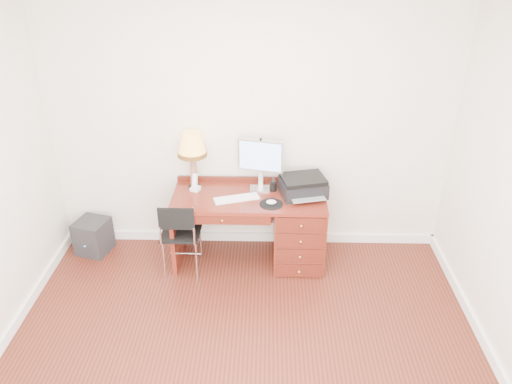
{
  "coord_description": "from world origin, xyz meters",
  "views": [
    {
      "loc": [
        0.18,
        -2.87,
        3.1
      ],
      "look_at": [
        0.07,
        1.2,
        0.9
      ],
      "focal_mm": 35.0,
      "sensor_mm": 36.0,
      "label": 1
    }
  ],
  "objects_px": {
    "leg_lamp": "(192,148)",
    "equipment_box": "(93,236)",
    "printer": "(303,186)",
    "phone": "(195,186)",
    "chair": "(180,230)",
    "monitor": "(260,159)",
    "desk": "(281,225)"
  },
  "relations": [
    {
      "from": "phone",
      "to": "equipment_box",
      "type": "distance_m",
      "value": 1.28
    },
    {
      "from": "leg_lamp",
      "to": "phone",
      "type": "xyz_separation_m",
      "value": [
        0.02,
        -0.07,
        -0.38
      ]
    },
    {
      "from": "printer",
      "to": "phone",
      "type": "bearing_deg",
      "value": 163.15
    },
    {
      "from": "leg_lamp",
      "to": "desk",
      "type": "bearing_deg",
      "value": -10.44
    },
    {
      "from": "monitor",
      "to": "chair",
      "type": "relative_size",
      "value": 0.65
    },
    {
      "from": "monitor",
      "to": "leg_lamp",
      "type": "bearing_deg",
      "value": -167.19
    },
    {
      "from": "leg_lamp",
      "to": "phone",
      "type": "distance_m",
      "value": 0.39
    },
    {
      "from": "desk",
      "to": "equipment_box",
      "type": "distance_m",
      "value": 2.0
    },
    {
      "from": "monitor",
      "to": "printer",
      "type": "bearing_deg",
      "value": -2.62
    },
    {
      "from": "equipment_box",
      "to": "phone",
      "type": "bearing_deg",
      "value": 15.98
    },
    {
      "from": "chair",
      "to": "equipment_box",
      "type": "distance_m",
      "value": 1.09
    },
    {
      "from": "monitor",
      "to": "equipment_box",
      "type": "height_order",
      "value": "monitor"
    },
    {
      "from": "printer",
      "to": "phone",
      "type": "xyz_separation_m",
      "value": [
        -1.06,
        0.06,
        -0.04
      ]
    },
    {
      "from": "printer",
      "to": "phone",
      "type": "relative_size",
      "value": 2.74
    },
    {
      "from": "desk",
      "to": "printer",
      "type": "bearing_deg",
      "value": 10.55
    },
    {
      "from": "chair",
      "to": "equipment_box",
      "type": "xyz_separation_m",
      "value": [
        -0.99,
        0.33,
        -0.3
      ]
    },
    {
      "from": "leg_lamp",
      "to": "chair",
      "type": "relative_size",
      "value": 0.74
    },
    {
      "from": "chair",
      "to": "printer",
      "type": "bearing_deg",
      "value": 13.2
    },
    {
      "from": "desk",
      "to": "chair",
      "type": "xyz_separation_m",
      "value": [
        -0.99,
        -0.24,
        0.07
      ]
    },
    {
      "from": "phone",
      "to": "equipment_box",
      "type": "bearing_deg",
      "value": -161.33
    },
    {
      "from": "desk",
      "to": "phone",
      "type": "bearing_deg",
      "value": 173.64
    },
    {
      "from": "monitor",
      "to": "leg_lamp",
      "type": "relative_size",
      "value": 0.88
    },
    {
      "from": "desk",
      "to": "printer",
      "type": "relative_size",
      "value": 3.04
    },
    {
      "from": "printer",
      "to": "desk",
      "type": "bearing_deg",
      "value": 176.82
    },
    {
      "from": "desk",
      "to": "printer",
      "type": "height_order",
      "value": "printer"
    },
    {
      "from": "leg_lamp",
      "to": "equipment_box",
      "type": "xyz_separation_m",
      "value": [
        -1.1,
        -0.07,
        -1.0
      ]
    },
    {
      "from": "printer",
      "to": "monitor",
      "type": "bearing_deg",
      "value": 150.47
    },
    {
      "from": "equipment_box",
      "to": "leg_lamp",
      "type": "bearing_deg",
      "value": 19.4
    },
    {
      "from": "chair",
      "to": "monitor",
      "type": "bearing_deg",
      "value": 27.39
    },
    {
      "from": "chair",
      "to": "equipment_box",
      "type": "bearing_deg",
      "value": 161.84
    },
    {
      "from": "phone",
      "to": "leg_lamp",
      "type": "bearing_deg",
      "value": 124.04
    },
    {
      "from": "printer",
      "to": "leg_lamp",
      "type": "relative_size",
      "value": 0.84
    }
  ]
}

